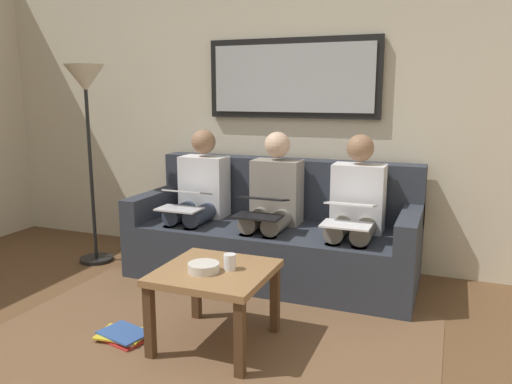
{
  "coord_description": "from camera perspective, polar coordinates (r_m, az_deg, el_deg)",
  "views": [
    {
      "loc": [
        -1.27,
        1.54,
        1.44
      ],
      "look_at": [
        0.0,
        -1.7,
        0.75
      ],
      "focal_mm": 35.41,
      "sensor_mm": 36.0,
      "label": 1
    }
  ],
  "objects": [
    {
      "name": "bowl",
      "position": [
        2.85,
        -5.94,
        -8.47
      ],
      "size": [
        0.18,
        0.18,
        0.05
      ],
      "primitive_type": "cylinder",
      "color": "beige",
      "rests_on": "coffee_table"
    },
    {
      "name": "couch",
      "position": [
        4.03,
        2.18,
        -5.05
      ],
      "size": [
        2.2,
        0.9,
        0.9
      ],
      "color": "#2D333D",
      "rests_on": "ground_plane"
    },
    {
      "name": "person_middle",
      "position": [
        3.89,
        1.88,
        -1.11
      ],
      "size": [
        0.38,
        0.58,
        1.14
      ],
      "color": "gray",
      "rests_on": "couch"
    },
    {
      "name": "wall_rear",
      "position": [
        4.33,
        4.42,
        9.34
      ],
      "size": [
        6.0,
        0.12,
        2.6
      ],
      "primitive_type": "cube",
      "color": "beige",
      "rests_on": "ground_plane"
    },
    {
      "name": "person_right",
      "position": [
        4.15,
        -6.47,
        -0.41
      ],
      "size": [
        0.38,
        0.58,
        1.14
      ],
      "color": "silver",
      "rests_on": "couch"
    },
    {
      "name": "laptop_white",
      "position": [
        3.49,
        10.45,
        -2.37
      ],
      "size": [
        0.33,
        0.35,
        0.15
      ],
      "color": "white"
    },
    {
      "name": "standing_lamp",
      "position": [
        4.41,
        -18.61,
        9.75
      ],
      "size": [
        0.32,
        0.32,
        1.66
      ],
      "color": "black",
      "rests_on": "ground_plane"
    },
    {
      "name": "laptop_silver",
      "position": [
        3.93,
        -8.16,
        -0.83
      ],
      "size": [
        0.33,
        0.34,
        0.14
      ],
      "color": "silver"
    },
    {
      "name": "magazine_stack",
      "position": [
        3.21,
        -14.76,
        -15.32
      ],
      "size": [
        0.33,
        0.27,
        0.04
      ],
      "color": "red",
      "rests_on": "ground_plane"
    },
    {
      "name": "framed_mirror",
      "position": [
        4.24,
        4.09,
        12.68
      ],
      "size": [
        1.46,
        0.05,
        0.65
      ],
      "color": "black"
    },
    {
      "name": "laptop_black",
      "position": [
        3.66,
        0.55,
        -1.63
      ],
      "size": [
        0.34,
        0.32,
        0.14
      ],
      "color": "black"
    },
    {
      "name": "coffee_table",
      "position": [
        2.92,
        -4.65,
        -9.95
      ],
      "size": [
        0.62,
        0.62,
        0.46
      ],
      "color": "olive",
      "rests_on": "ground_plane"
    },
    {
      "name": "area_rug",
      "position": [
        3.06,
        -6.1,
        -16.81
      ],
      "size": [
        2.6,
        1.8,
        0.01
      ],
      "primitive_type": "cube",
      "color": "brown",
      "rests_on": "ground_plane"
    },
    {
      "name": "cup",
      "position": [
        2.87,
        -2.97,
        -7.89
      ],
      "size": [
        0.07,
        0.07,
        0.09
      ],
      "primitive_type": "cylinder",
      "color": "silver",
      "rests_on": "coffee_table"
    },
    {
      "name": "person_left",
      "position": [
        3.73,
        11.17,
        -1.86
      ],
      "size": [
        0.38,
        0.58,
        1.14
      ],
      "color": "silver",
      "rests_on": "couch"
    }
  ]
}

